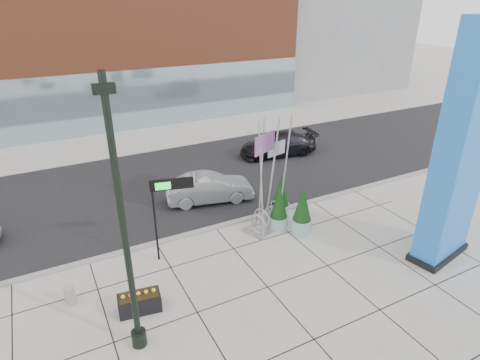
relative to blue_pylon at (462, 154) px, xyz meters
name	(u,v)px	position (x,y,z in m)	size (l,w,h in m)	color
ground	(234,280)	(-8.86, 2.60, -4.81)	(160.00, 160.00, 0.00)	#9E9991
street_asphalt	(159,186)	(-8.86, 12.60, -4.80)	(80.00, 12.00, 0.02)	black
curb_edge	(197,232)	(-8.86, 6.60, -4.75)	(80.00, 0.30, 0.12)	gray
tower_podium	(108,57)	(-7.86, 29.60, 0.69)	(34.00, 10.00, 11.00)	brown
tower_glass_front	(124,101)	(-7.86, 24.80, -2.31)	(34.00, 0.60, 5.00)	#8CA5B2
building_grey_parking	(304,9)	(17.14, 34.60, 4.19)	(20.00, 18.00, 18.00)	slate
blue_pylon	(462,154)	(0.00, 0.00, 0.00)	(3.18, 1.87, 9.95)	blue
lamp_post	(127,253)	(-13.10, 1.13, -1.17)	(0.57, 0.49, 8.90)	black
public_art_sculpture	(268,200)	(-5.46, 5.60, -3.34)	(2.73, 1.96, 5.59)	#B8BBBD
concrete_bollard	(70,295)	(-14.86, 4.24, -4.44)	(0.38, 0.38, 0.74)	gray
overhead_street_sign	(168,190)	(-10.48, 5.40, -1.57)	(1.76, 0.58, 3.78)	black
round_planter_east	(302,211)	(-4.26, 4.40, -3.66)	(0.97, 0.97, 2.43)	#8EBFBC
round_planter_mid	(281,196)	(-4.33, 6.20, -3.67)	(0.97, 0.97, 2.42)	#8EBFBC
round_planter_west	(279,208)	(-5.06, 5.21, -3.72)	(0.92, 0.92, 2.31)	#8EBFBC
box_planter_north	(140,302)	(-12.66, 2.70, -4.43)	(1.61, 0.97, 0.83)	black
car_silver_mid	(210,188)	(-6.92, 9.41, -4.02)	(1.66, 4.76, 1.57)	#969A9D
car_dark_east	(278,144)	(0.33, 13.72, -4.01)	(2.25, 5.53, 1.60)	black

